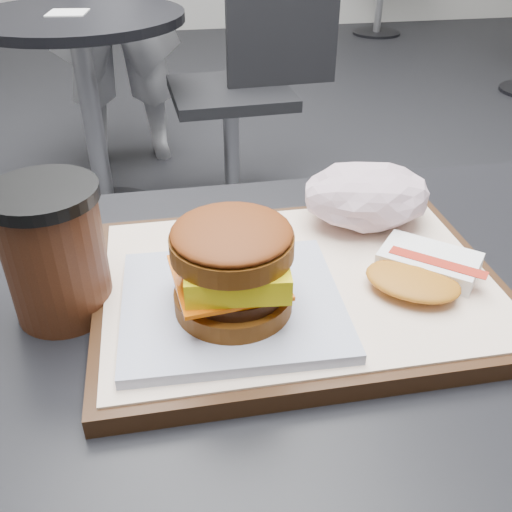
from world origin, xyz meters
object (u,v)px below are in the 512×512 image
object	(u,v)px
coffee_cup	(54,248)
neighbor_table	(85,75)
customer_table	(308,460)
crumpled_wrapper	(367,196)
breakfast_sandwich	(233,276)
neighbor_chair	(248,78)
serving_tray	(298,286)
hash_brown	(422,270)

from	to	relation	value
coffee_cup	neighbor_table	world-z (taller)	coffee_cup
customer_table	neighbor_table	size ratio (longest dim) A/B	1.07
crumpled_wrapper	breakfast_sandwich	bearing A→B (deg)	-140.88
neighbor_chair	serving_tray	bearing A→B (deg)	-97.80
breakfast_sandwich	crumpled_wrapper	size ratio (longest dim) A/B	1.42
serving_tray	customer_table	bearing A→B (deg)	-82.66
serving_tray	neighbor_table	distance (m)	1.65
neighbor_chair	hash_brown	bearing A→B (deg)	-93.79
crumpled_wrapper	coffee_cup	bearing A→B (deg)	-166.20
coffee_cup	neighbor_chair	size ratio (longest dim) A/B	0.14
neighbor_table	neighbor_chair	xyz separation A→B (m)	(0.56, 0.01, -0.04)
breakfast_sandwich	neighbor_chair	size ratio (longest dim) A/B	0.22
serving_tray	hash_brown	size ratio (longest dim) A/B	2.81
serving_tray	breakfast_sandwich	bearing A→B (deg)	-148.42
neighbor_table	neighbor_chair	distance (m)	0.57
hash_brown	neighbor_table	bearing A→B (deg)	105.71
hash_brown	coffee_cup	size ratio (longest dim) A/B	1.07
breakfast_sandwich	hash_brown	xyz separation A→B (m)	(0.18, 0.02, -0.03)
customer_table	hash_brown	size ratio (longest dim) A/B	5.92
crumpled_wrapper	neighbor_chair	world-z (taller)	neighbor_chair
breakfast_sandwich	neighbor_table	distance (m)	1.69
breakfast_sandwich	customer_table	bearing A→B (deg)	-7.83
hash_brown	crumpled_wrapper	distance (m)	0.12
coffee_cup	neighbor_table	size ratio (longest dim) A/B	0.17
breakfast_sandwich	coffee_cup	world-z (taller)	coffee_cup
crumpled_wrapper	neighbor_chair	size ratio (longest dim) A/B	0.16
neighbor_table	customer_table	bearing A→B (deg)	-78.02
serving_tray	coffee_cup	distance (m)	0.22
crumpled_wrapper	coffee_cup	world-z (taller)	coffee_cup
neighbor_table	neighbor_chair	size ratio (longest dim) A/B	0.85
coffee_cup	neighbor_table	distance (m)	1.61
serving_tray	neighbor_chair	xyz separation A→B (m)	(0.22, 1.61, -0.27)
customer_table	crumpled_wrapper	world-z (taller)	crumpled_wrapper
breakfast_sandwich	hash_brown	bearing A→B (deg)	6.02
hash_brown	neighbor_chair	bearing A→B (deg)	86.21
coffee_cup	customer_table	bearing A→B (deg)	-16.89
coffee_cup	crumpled_wrapper	bearing A→B (deg)	13.80
customer_table	serving_tray	bearing A→B (deg)	97.34
customer_table	coffee_cup	distance (m)	0.34
customer_table	serving_tray	size ratio (longest dim) A/B	2.11
coffee_cup	neighbor_chair	distance (m)	1.69
serving_tray	breakfast_sandwich	world-z (taller)	breakfast_sandwich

